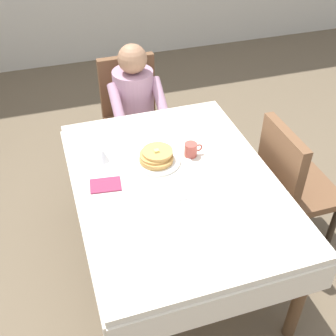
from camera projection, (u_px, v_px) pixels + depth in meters
name	position (u px, v px, depth m)	size (l,w,h in m)	color
ground_plane	(175.00, 264.00, 2.85)	(14.00, 14.00, 0.00)	brown
dining_table_main	(176.00, 192.00, 2.44)	(1.12, 1.52, 0.74)	silver
chair_diner	(131.00, 109.00, 3.39)	(0.44, 0.45, 0.93)	brown
diner_person	(135.00, 103.00, 3.19)	(0.40, 0.43, 1.12)	#B2849E
chair_right_side	(290.00, 181.00, 2.70)	(0.45, 0.44, 0.93)	brown
plate_breakfast	(157.00, 161.00, 2.51)	(0.28, 0.28, 0.02)	white
breakfast_stack	(156.00, 156.00, 2.48)	(0.20, 0.20, 0.07)	tan
cup_coffee	(191.00, 150.00, 2.54)	(0.11, 0.08, 0.08)	#B24C42
syrup_pitcher	(103.00, 155.00, 2.50)	(0.08, 0.08, 0.07)	silver
fork_left_of_plate	(126.00, 170.00, 2.45)	(0.18, 0.01, 0.01)	silver
knife_right_of_plate	(188.00, 158.00, 2.54)	(0.20, 0.01, 0.01)	silver
spoon_near_edge	(176.00, 200.00, 2.25)	(0.15, 0.01, 0.01)	silver
napkin_folded	(106.00, 185.00, 2.35)	(0.17, 0.12, 0.01)	#8C2D4C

